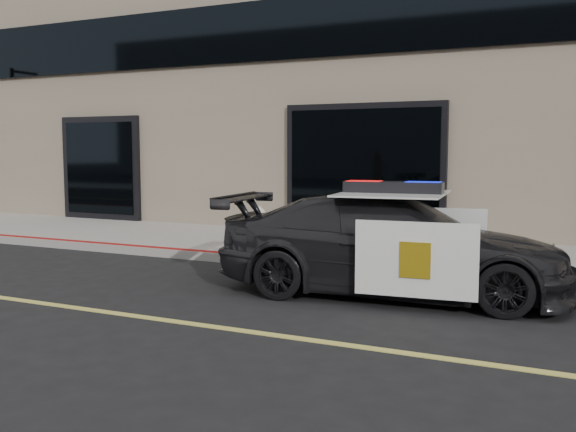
% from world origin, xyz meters
% --- Properties ---
extents(ground, '(120.00, 120.00, 0.00)m').
position_xyz_m(ground, '(0.00, 0.00, 0.00)').
color(ground, black).
rests_on(ground, ground).
extents(sidewalk_n, '(60.00, 3.50, 0.15)m').
position_xyz_m(sidewalk_n, '(0.00, 5.25, 0.07)').
color(sidewalk_n, gray).
rests_on(sidewalk_n, ground).
extents(police_car, '(2.78, 4.97, 1.51)m').
position_xyz_m(police_car, '(0.95, 2.37, 0.67)').
color(police_car, black).
rests_on(police_car, ground).
extents(fire_hydrant, '(0.35, 0.49, 0.78)m').
position_xyz_m(fire_hydrant, '(-1.94, 4.07, 0.52)').
color(fire_hydrant, beige).
rests_on(fire_hydrant, sidewalk_n).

